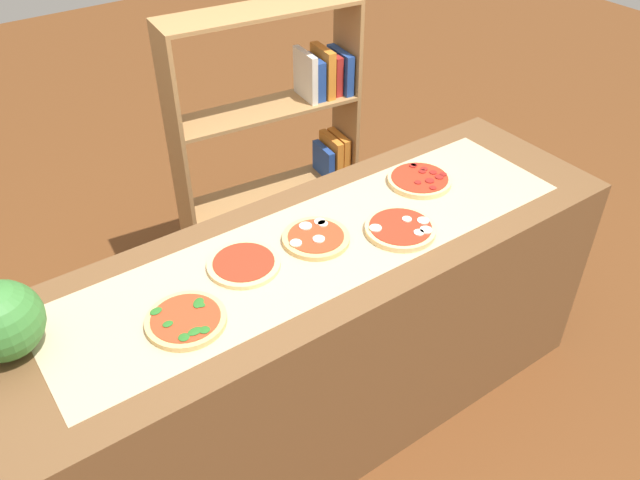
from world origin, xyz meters
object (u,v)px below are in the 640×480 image
(pizza_plain_1, at_px, (244,264))
(pizza_mozzarella_2, at_px, (316,238))
(pizza_spinach_0, at_px, (186,320))
(pizza_mozzarella_3, at_px, (401,229))
(watermelon, at_px, (2,321))
(pizza_pepperoni_4, at_px, (420,180))
(bookshelf, at_px, (290,150))

(pizza_plain_1, relative_size, pizza_mozzarella_2, 1.04)
(pizza_spinach_0, height_order, pizza_plain_1, pizza_spinach_0)
(pizza_plain_1, height_order, pizza_mozzarella_2, pizza_mozzarella_2)
(pizza_mozzarella_3, bearing_deg, watermelon, 170.35)
(pizza_spinach_0, bearing_deg, pizza_mozzarella_3, -1.83)
(pizza_mozzarella_3, height_order, watermelon, watermelon)
(pizza_plain_1, distance_m, pizza_pepperoni_4, 0.85)
(pizza_spinach_0, relative_size, pizza_pepperoni_4, 0.97)
(pizza_mozzarella_3, bearing_deg, pizza_pepperoni_4, 36.26)
(pizza_plain_1, height_order, pizza_pepperoni_4, pizza_pepperoni_4)
(pizza_plain_1, xyz_separation_m, watermelon, (-0.75, 0.06, 0.11))
(pizza_mozzarella_3, bearing_deg, pizza_mozzarella_2, 154.39)
(pizza_spinach_0, xyz_separation_m, pizza_mozzarella_3, (0.85, -0.03, 0.00))
(watermelon, bearing_deg, bookshelf, 29.54)
(pizza_spinach_0, bearing_deg, pizza_plain_1, 25.42)
(pizza_mozzarella_3, relative_size, watermelon, 1.10)
(watermelon, bearing_deg, pizza_spinach_0, -22.87)
(pizza_pepperoni_4, xyz_separation_m, bookshelf, (-0.05, 0.89, -0.26))
(pizza_pepperoni_4, bearing_deg, watermelon, 179.42)
(watermelon, relative_size, bookshelf, 0.17)
(watermelon, xyz_separation_m, bookshelf, (1.54, 0.87, -0.37))
(pizza_plain_1, height_order, watermelon, watermelon)
(pizza_mozzarella_3, xyz_separation_m, pizza_pepperoni_4, (0.28, 0.21, 0.00))
(pizza_mozzarella_3, bearing_deg, pizza_plain_1, 164.08)
(watermelon, bearing_deg, pizza_mozzarella_3, -9.65)
(pizza_mozzarella_2, height_order, bookshelf, bookshelf)
(pizza_plain_1, xyz_separation_m, pizza_mozzarella_2, (0.28, -0.03, 0.00))
(pizza_plain_1, bearing_deg, bookshelf, 49.69)
(pizza_mozzarella_2, distance_m, pizza_pepperoni_4, 0.57)
(watermelon, bearing_deg, pizza_plain_1, -4.75)
(bookshelf, bearing_deg, pizza_pepperoni_4, -86.54)
(pizza_spinach_0, xyz_separation_m, bookshelf, (1.07, 1.07, -0.26))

